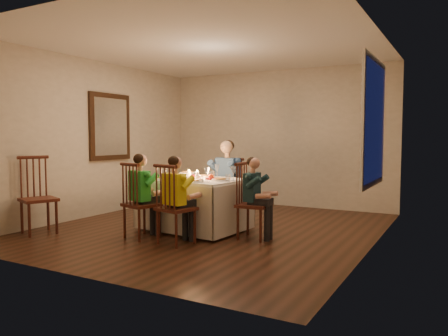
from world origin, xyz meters
The scene contains 26 objects.
ground centered at (0.00, 0.00, 0.00)m, with size 5.00×5.00×0.00m, color black.
wall_left centered at (-2.25, 0.00, 1.30)m, with size 0.02×5.00×2.60m, color beige.
wall_right centered at (2.25, 0.00, 1.30)m, with size 0.02×5.00×2.60m, color beige.
wall_back centered at (0.00, 2.50, 1.30)m, with size 4.50×0.02×2.60m, color beige.
ceiling centered at (0.00, 0.00, 2.60)m, with size 5.00×5.00×0.00m, color white.
dining_table centered at (-0.17, -0.19, 0.52)m, with size 1.50×1.15×0.70m.
chair_adult centered at (-0.04, 0.54, 0.00)m, with size 0.41×0.39×1.00m, color #3C1B10, non-canonical shape.
chair_near_left centered at (-0.50, -0.96, 0.00)m, with size 0.41×0.39×1.00m, color #3C1B10, non-canonical shape.
chair_near_right centered at (0.09, -1.01, 0.00)m, with size 0.41×0.39×1.00m, color #3C1B10, non-canonical shape.
chair_end centered at (0.81, -0.28, 0.00)m, with size 0.41×0.39×1.00m, color #3C1B10, non-canonical shape.
chair_extra centered at (-1.90, -1.44, 0.00)m, with size 0.44×0.42×1.07m, color #3C1B10, non-canonical shape.
adult centered at (-0.04, 0.54, 0.00)m, with size 0.47×0.43×1.28m, color navy, non-canonical shape.
child_green centered at (-0.50, -0.96, 0.00)m, with size 0.38×0.35×1.11m, color green, non-canonical shape.
child_yellow centered at (0.09, -1.01, 0.00)m, with size 0.37×0.34×1.10m, color yellow, non-canonical shape.
child_teal centered at (0.81, -0.28, 0.00)m, with size 0.35×0.32×1.07m, color #17333B, non-canonical shape.
setting_adult centered at (-0.14, 0.07, 0.74)m, with size 0.26×0.26×0.02m, color white.
setting_green centered at (-0.52, -0.46, 0.74)m, with size 0.26×0.26×0.02m, color white.
setting_yellow centered at (0.06, -0.54, 0.74)m, with size 0.26×0.26×0.02m, color white.
setting_teal centered at (0.29, -0.23, 0.74)m, with size 0.26×0.26×0.02m, color white.
candle_left centered at (-0.27, -0.18, 0.78)m, with size 0.06×0.06×0.10m, color white.
candle_right centered at (-0.12, -0.20, 0.78)m, with size 0.06×0.06×0.10m, color white.
squash centered at (-0.76, 0.16, 0.78)m, with size 0.09×0.09×0.09m, color yellow.
orange_fruit centered at (0.09, -0.17, 0.77)m, with size 0.08×0.08×0.08m, color #FF5015.
serving_bowl centered at (-0.51, 0.14, 0.76)m, with size 0.23×0.23×0.06m, color white.
wall_mirror centered at (-2.22, 0.30, 1.50)m, with size 0.06×0.95×1.15m.
window_blinds centered at (2.21, 0.10, 1.50)m, with size 0.07×1.34×1.54m.
Camera 1 is at (3.19, -5.40, 1.33)m, focal length 35.00 mm.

